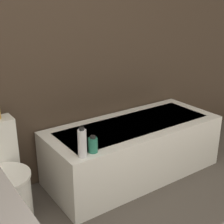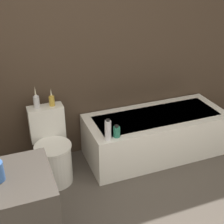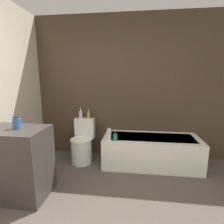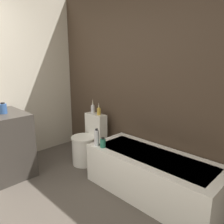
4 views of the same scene
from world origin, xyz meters
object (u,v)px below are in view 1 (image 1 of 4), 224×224
at_px(bathtub, 133,149).
at_px(shampoo_bottle_tall, 82,143).
at_px(shampoo_bottle_short, 93,145).
at_px(toilet, 2,186).

xyz_separation_m(bathtub, shampoo_bottle_tall, (-0.68, -0.27, 0.35)).
bearing_deg(shampoo_bottle_short, bathtub, 23.08).
bearing_deg(bathtub, shampoo_bottle_short, -156.92).
bearing_deg(shampoo_bottle_tall, shampoo_bottle_short, 9.96).
height_order(bathtub, shampoo_bottle_tall, shampoo_bottle_tall).
bearing_deg(shampoo_bottle_short, shampoo_bottle_tall, -170.04).
distance_m(toilet, shampoo_bottle_tall, 0.65).
distance_m(toilet, shampoo_bottle_short, 0.71).
bearing_deg(shampoo_bottle_short, toilet, 159.14).
height_order(toilet, shampoo_bottle_tall, toilet).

